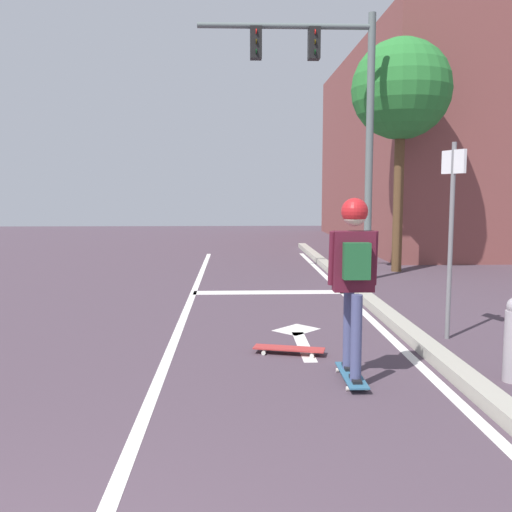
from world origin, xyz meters
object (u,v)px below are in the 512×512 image
at_px(traffic_signal_mast, 328,95).
at_px(roadside_tree, 401,91).
at_px(skater, 354,262).
at_px(street_sign_post, 452,213).
at_px(skateboard, 351,375).
at_px(spare_skateboard, 289,349).

distance_m(traffic_signal_mast, roadside_tree, 2.34).
distance_m(skater, roadside_tree, 8.97).
height_order(traffic_signal_mast, street_sign_post, traffic_signal_mast).
bearing_deg(street_sign_post, skateboard, -134.47).
bearing_deg(spare_skateboard, street_sign_post, 16.66).
height_order(traffic_signal_mast, roadside_tree, traffic_signal_mast).
xyz_separation_m(skater, traffic_signal_mast, (0.80, 6.69, 2.71)).
distance_m(skateboard, skater, 1.18).
distance_m(skateboard, spare_skateboard, 1.14).
bearing_deg(traffic_signal_mast, spare_skateboard, -103.38).
xyz_separation_m(spare_skateboard, street_sign_post, (2.16, 0.65, 1.59)).
distance_m(skater, street_sign_post, 2.34).
height_order(skateboard, traffic_signal_mast, traffic_signal_mast).
bearing_deg(spare_skateboard, roadside_tree, 64.87).
bearing_deg(roadside_tree, skater, -108.83).
height_order(skateboard, street_sign_post, street_sign_post).
relative_size(street_sign_post, roadside_tree, 0.47).
relative_size(spare_skateboard, traffic_signal_mast, 0.16).
height_order(skater, roadside_tree, roadside_tree).
relative_size(skater, roadside_tree, 0.33).
distance_m(skateboard, roadside_tree, 9.42).
distance_m(skateboard, street_sign_post, 2.80).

